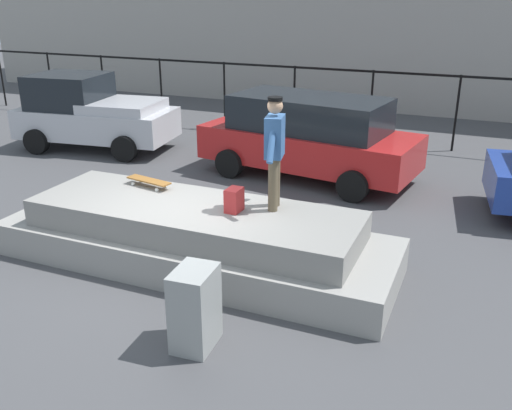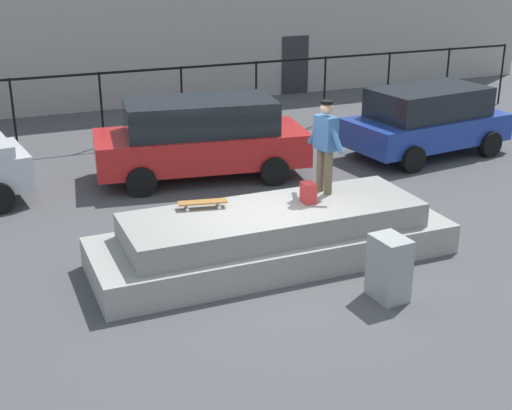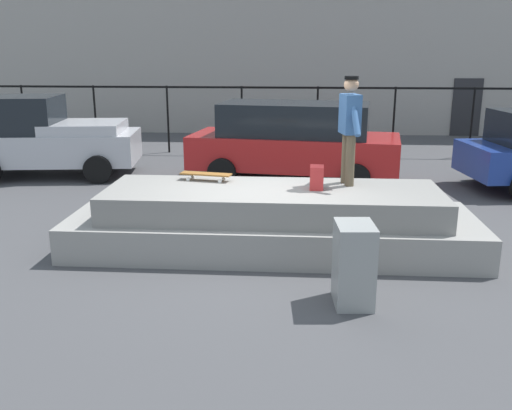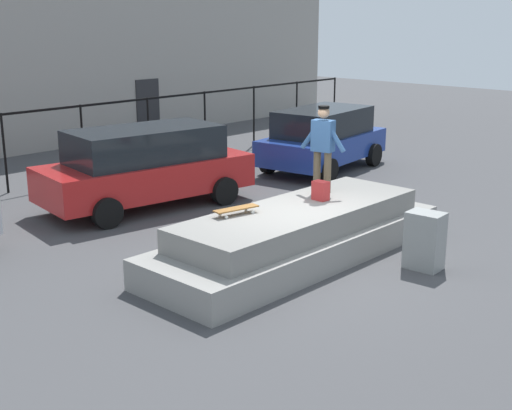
# 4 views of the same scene
# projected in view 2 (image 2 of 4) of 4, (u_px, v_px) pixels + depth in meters

# --- Properties ---
(ground_plane) EXTENTS (60.00, 60.00, 0.00)m
(ground_plane) POSITION_uv_depth(u_px,v_px,m) (270.00, 267.00, 11.69)
(ground_plane) COLOR #424244
(concrete_ledge) EXTENTS (6.14, 2.01, 0.93)m
(concrete_ledge) POSITION_uv_depth(u_px,v_px,m) (274.00, 237.00, 11.81)
(concrete_ledge) COLOR gray
(concrete_ledge) RESTS_ON ground_plane
(skateboarder) EXTENTS (0.32, 0.93, 1.64)m
(skateboarder) POSITION_uv_depth(u_px,v_px,m) (325.00, 141.00, 12.05)
(skateboarder) COLOR brown
(skateboarder) RESTS_ON concrete_ledge
(skateboard) EXTENTS (0.84, 0.35, 0.12)m
(skateboard) POSITION_uv_depth(u_px,v_px,m) (203.00, 202.00, 11.62)
(skateboard) COLOR brown
(skateboard) RESTS_ON concrete_ledge
(backpack) EXTENTS (0.21, 0.29, 0.35)m
(backpack) POSITION_uv_depth(u_px,v_px,m) (308.00, 193.00, 11.84)
(backpack) COLOR red
(backpack) RESTS_ON concrete_ledge
(car_red_hatchback_mid) EXTENTS (4.95, 2.64, 1.79)m
(car_red_hatchback_mid) POSITION_uv_depth(u_px,v_px,m) (201.00, 137.00, 15.78)
(car_red_hatchback_mid) COLOR #B21E1E
(car_red_hatchback_mid) RESTS_ON ground_plane
(car_blue_hatchback_far) EXTENTS (4.31, 2.51, 1.70)m
(car_blue_hatchback_far) POSITION_uv_depth(u_px,v_px,m) (427.00, 120.00, 17.48)
(car_blue_hatchback_far) COLOR navy
(car_blue_hatchback_far) RESTS_ON ground_plane
(utility_box) EXTENTS (0.48, 0.63, 0.99)m
(utility_box) POSITION_uv_depth(u_px,v_px,m) (389.00, 268.00, 10.53)
(utility_box) COLOR gray
(utility_box) RESTS_ON ground_plane
(fence_row) EXTENTS (24.06, 0.06, 1.95)m
(fence_row) POSITION_uv_depth(u_px,v_px,m) (142.00, 92.00, 18.46)
(fence_row) COLOR black
(fence_row) RESTS_ON ground_plane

